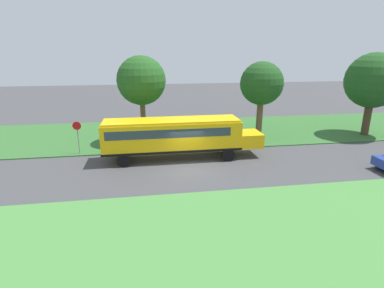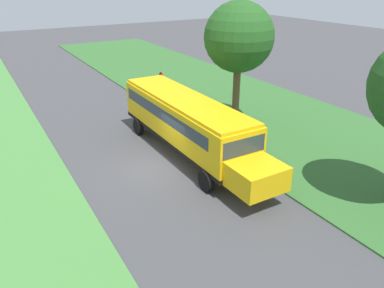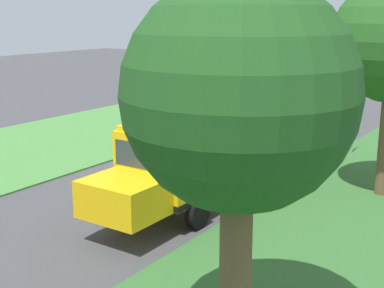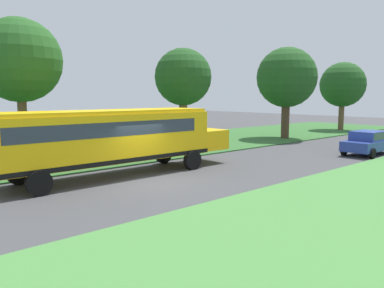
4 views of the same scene
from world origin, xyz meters
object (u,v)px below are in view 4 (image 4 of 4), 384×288
Objects in this scene: oak_tree_beside_bus at (20,59)px; school_bus at (113,136)px; car_blue_nearest at (368,141)px; oak_tree_far_end at (288,79)px; oak_tree_roadside_mid at (182,78)px; oak_tree_across_road at (341,85)px.

school_bus is at bearing 25.06° from oak_tree_beside_bus.
car_blue_nearest is 10.74m from oak_tree_far_end.
oak_tree_roadside_mid is (-10.51, -7.07, 4.21)m from car_blue_nearest.
car_blue_nearest is 0.56× the size of oak_tree_beside_bus.
school_bus is 10.81m from oak_tree_roadside_mid.
oak_tree_far_end is 11.43m from oak_tree_across_road.
oak_tree_roadside_mid is at bearing -98.10° from oak_tree_far_end.
car_blue_nearest is 13.35m from oak_tree_roadside_mid.
oak_tree_beside_bus is at bearing -119.32° from car_blue_nearest.
oak_tree_roadside_mid reaches higher than car_blue_nearest.
oak_tree_roadside_mid is at bearing 121.45° from school_bus.
oak_tree_beside_bus is at bearing -90.73° from oak_tree_across_road.
school_bus is at bearing -58.55° from oak_tree_roadside_mid.
car_blue_nearest is at bearing 72.16° from school_bus.
oak_tree_beside_bus is (-10.28, -18.30, 4.83)m from car_blue_nearest.
oak_tree_across_road is at bearing 89.27° from oak_tree_beside_bus.
oak_tree_far_end reaches higher than car_blue_nearest.
oak_tree_roadside_mid is at bearing -91.68° from oak_tree_across_road.
oak_tree_beside_bus is at bearing -88.84° from oak_tree_roadside_mid.
oak_tree_across_road reaches higher than car_blue_nearest.
car_blue_nearest is at bearing 60.68° from oak_tree_beside_bus.
oak_tree_across_road is (-0.91, 11.39, -0.28)m from oak_tree_far_end.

